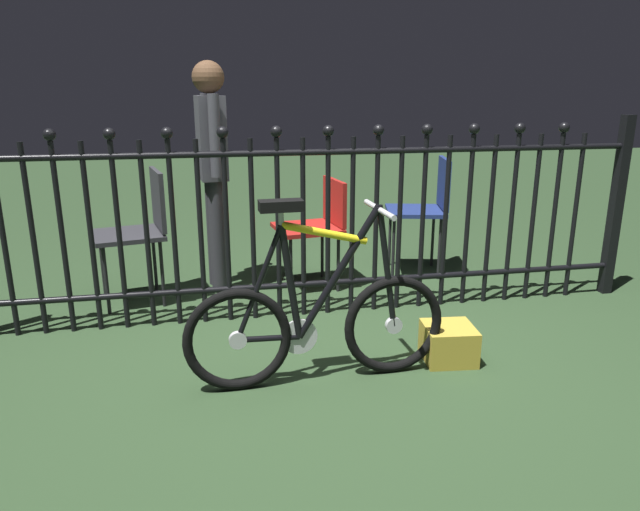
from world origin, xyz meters
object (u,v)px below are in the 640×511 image
(bicycle, at_px, (318,321))
(chair_red, at_px, (317,221))
(person_visitor, at_px, (212,158))
(chair_charcoal, at_px, (141,223))
(display_crate, at_px, (448,343))
(chair_navy, at_px, (427,203))

(bicycle, bearing_deg, chair_red, 79.20)
(chair_red, height_order, person_visitor, person_visitor)
(bicycle, bearing_deg, chair_charcoal, 124.64)
(bicycle, height_order, display_crate, bicycle)
(chair_navy, relative_size, chair_charcoal, 1.01)
(chair_charcoal, distance_m, person_visitor, 0.66)
(chair_red, xyz_separation_m, person_visitor, (-0.72, 0.11, 0.46))
(chair_red, bearing_deg, display_crate, -71.28)
(bicycle, distance_m, chair_red, 1.47)
(bicycle, relative_size, chair_navy, 1.45)
(bicycle, distance_m, display_crate, 0.77)
(bicycle, height_order, chair_charcoal, bicycle)
(chair_red, distance_m, display_crate, 1.48)
(chair_red, xyz_separation_m, chair_charcoal, (-1.22, -0.08, 0.06))
(display_crate, bearing_deg, person_visitor, 129.02)
(chair_charcoal, relative_size, person_visitor, 0.56)
(bicycle, xyz_separation_m, chair_charcoal, (-0.94, 1.36, 0.23))
(bicycle, bearing_deg, person_visitor, 106.20)
(person_visitor, bearing_deg, chair_red, -8.50)
(chair_navy, bearing_deg, bicycle, -126.15)
(chair_charcoal, bearing_deg, person_visitor, 20.57)
(chair_navy, height_order, chair_red, chair_navy)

